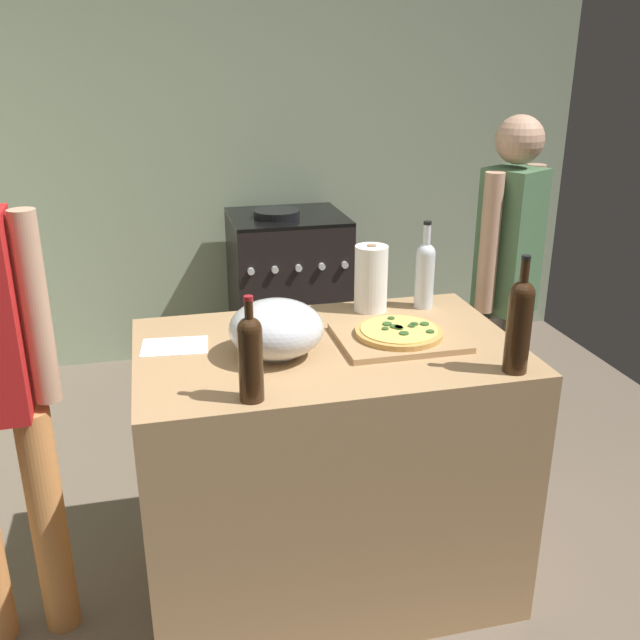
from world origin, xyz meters
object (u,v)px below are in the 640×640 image
(wine_bottle_clear, at_px, (250,355))
(person_in_red, at_px, (506,284))
(paper_towel_roll, at_px, (371,278))
(stove, at_px, (288,294))
(pizza, at_px, (399,332))
(wine_bottle_green, at_px, (519,322))
(mixing_bowl, at_px, (276,329))
(wine_bottle_amber, at_px, (425,272))

(wine_bottle_clear, relative_size, person_in_red, 0.19)
(paper_towel_roll, xyz_separation_m, stove, (-0.01, 1.51, -0.56))
(pizza, height_order, wine_bottle_green, wine_bottle_green)
(stove, bearing_deg, wine_bottle_clear, -103.64)
(mixing_bowl, distance_m, person_in_red, 1.19)
(paper_towel_roll, bearing_deg, wine_bottle_amber, -4.35)
(person_in_red, bearing_deg, wine_bottle_green, -115.88)
(wine_bottle_green, bearing_deg, person_in_red, 64.12)
(paper_towel_roll, distance_m, wine_bottle_green, 0.66)
(wine_bottle_green, relative_size, wine_bottle_clear, 1.19)
(wine_bottle_clear, bearing_deg, stove, 76.36)
(wine_bottle_green, xyz_separation_m, wine_bottle_clear, (-0.78, 0.00, -0.02))
(wine_bottle_green, height_order, stove, wine_bottle_green)
(wine_bottle_amber, bearing_deg, wine_bottle_clear, -140.89)
(pizza, bearing_deg, mixing_bowl, -176.45)
(paper_towel_roll, height_order, wine_bottle_amber, wine_bottle_amber)
(pizza, distance_m, stove, 1.87)
(paper_towel_roll, bearing_deg, wine_bottle_green, -67.08)
(wine_bottle_clear, bearing_deg, paper_towel_roll, 49.03)
(mixing_bowl, relative_size, stove, 0.30)
(paper_towel_roll, height_order, stove, paper_towel_roll)
(wine_bottle_clear, bearing_deg, wine_bottle_green, -0.09)
(pizza, distance_m, person_in_red, 0.82)
(paper_towel_roll, bearing_deg, stove, 90.53)
(wine_bottle_clear, bearing_deg, person_in_red, 34.49)
(paper_towel_roll, bearing_deg, wine_bottle_clear, -130.97)
(wine_bottle_clear, height_order, person_in_red, person_in_red)
(pizza, relative_size, wine_bottle_clear, 0.96)
(mixing_bowl, xyz_separation_m, wine_bottle_green, (0.66, -0.28, 0.07))
(wine_bottle_amber, distance_m, person_in_red, 0.52)
(stove, height_order, person_in_red, person_in_red)
(wine_bottle_amber, relative_size, wine_bottle_green, 0.91)
(wine_bottle_amber, xyz_separation_m, wine_bottle_clear, (-0.73, -0.59, -0.00))
(wine_bottle_green, bearing_deg, wine_bottle_amber, 95.45)
(paper_towel_roll, relative_size, wine_bottle_green, 0.69)
(wine_bottle_green, relative_size, stove, 0.36)
(mixing_bowl, xyz_separation_m, paper_towel_roll, (0.41, 0.33, 0.03))
(wine_bottle_amber, height_order, wine_bottle_green, wine_bottle_green)
(wine_bottle_amber, distance_m, stove, 1.64)
(mixing_bowl, relative_size, paper_towel_roll, 1.20)
(pizza, xyz_separation_m, mixing_bowl, (-0.41, -0.03, 0.06))
(wine_bottle_amber, relative_size, person_in_red, 0.21)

